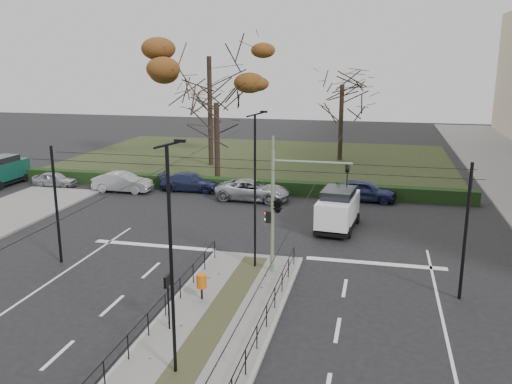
% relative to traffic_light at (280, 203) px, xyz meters
% --- Properties ---
extents(ground, '(140.00, 140.00, 0.00)m').
position_rel_traffic_light_xyz_m(ground, '(-1.51, -2.91, -3.55)').
color(ground, black).
rests_on(ground, ground).
extents(median_island, '(4.40, 15.00, 0.14)m').
position_rel_traffic_light_xyz_m(median_island, '(-1.51, -5.41, -3.48)').
color(median_island, slate).
rests_on(median_island, ground).
extents(park, '(38.00, 26.00, 0.10)m').
position_rel_traffic_light_xyz_m(park, '(-7.51, 29.09, -3.50)').
color(park, '#263018').
rests_on(park, ground).
extents(hedge, '(38.00, 1.00, 1.00)m').
position_rel_traffic_light_xyz_m(hedge, '(-7.51, 15.69, -3.05)').
color(hedge, black).
rests_on(hedge, ground).
extents(median_railing, '(4.14, 13.24, 0.92)m').
position_rel_traffic_light_xyz_m(median_railing, '(-1.51, -5.51, -2.57)').
color(median_railing, black).
rests_on(median_railing, median_island).
extents(catenary, '(20.00, 34.00, 6.00)m').
position_rel_traffic_light_xyz_m(catenary, '(-1.51, -1.29, -0.13)').
color(catenary, black).
rests_on(catenary, ground).
extents(traffic_light, '(3.98, 2.28, 5.86)m').
position_rel_traffic_light_xyz_m(traffic_light, '(0.00, 0.00, 0.00)').
color(traffic_light, gray).
rests_on(traffic_light, median_island).
extents(litter_bin, '(0.43, 0.43, 1.10)m').
position_rel_traffic_light_xyz_m(litter_bin, '(-2.65, -3.70, -2.62)').
color(litter_bin, black).
rests_on(litter_bin, median_island).
extents(info_panel, '(0.12, 0.57, 2.18)m').
position_rel_traffic_light_xyz_m(info_panel, '(-3.01, -6.49, -1.70)').
color(info_panel, black).
rests_on(info_panel, median_island).
extents(streetlamp_median_near, '(0.64, 0.13, 7.66)m').
position_rel_traffic_light_xyz_m(streetlamp_median_near, '(-1.72, -9.15, 0.49)').
color(streetlamp_median_near, black).
rests_on(streetlamp_median_near, median_island).
extents(streetlamp_median_far, '(0.64, 0.13, 7.62)m').
position_rel_traffic_light_xyz_m(streetlamp_median_far, '(-1.26, 0.39, 0.47)').
color(streetlamp_median_far, black).
rests_on(streetlamp_median_far, median_island).
extents(parked_car_first, '(3.62, 1.65, 1.20)m').
position_rel_traffic_light_xyz_m(parked_car_first, '(-20.99, 13.91, -2.95)').
color(parked_car_first, '#9FA1A6').
rests_on(parked_car_first, ground).
extents(parked_car_second, '(4.62, 1.71, 1.51)m').
position_rel_traffic_light_xyz_m(parked_car_second, '(-14.87, 13.59, -2.79)').
color(parked_car_second, '#9FA1A6').
rests_on(parked_car_second, ground).
extents(parked_car_third, '(4.88, 2.09, 1.40)m').
position_rel_traffic_light_xyz_m(parked_car_third, '(-9.86, 15.09, -2.85)').
color(parked_car_third, '#20274B').
rests_on(parked_car_third, ground).
extents(parked_car_fourth, '(5.48, 2.69, 1.50)m').
position_rel_traffic_light_xyz_m(parked_car_fourth, '(-4.46, 13.39, -2.80)').
color(parked_car_fourth, '#9FA1A6').
rests_on(parked_car_fourth, ground).
extents(white_van, '(2.53, 4.89, 2.49)m').
position_rel_traffic_light_xyz_m(white_van, '(2.14, 7.84, -2.25)').
color(white_van, white).
rests_on(white_van, ground).
extents(green_van, '(2.02, 4.74, 2.39)m').
position_rel_traffic_light_xyz_m(green_van, '(-25.36, 13.47, -2.30)').
color(green_van, '#0C372D').
rests_on(green_van, ground).
extents(rust_tree, '(10.33, 10.33, 13.38)m').
position_rel_traffic_light_xyz_m(rust_tree, '(-11.39, 25.22, 6.72)').
color(rust_tree, black).
rests_on(rust_tree, park).
extents(bare_tree_center, '(6.28, 6.28, 9.95)m').
position_rel_traffic_light_xyz_m(bare_tree_center, '(0.51, 30.67, 3.48)').
color(bare_tree_center, black).
rests_on(bare_tree_center, park).
extents(bare_tree_near, '(6.03, 6.03, 8.60)m').
position_rel_traffic_light_xyz_m(bare_tree_near, '(-8.75, 18.67, 2.54)').
color(bare_tree_near, black).
rests_on(bare_tree_near, park).
extents(parked_car_fifth, '(4.66, 2.09, 1.56)m').
position_rel_traffic_light_xyz_m(parked_car_fifth, '(3.49, 15.00, -2.77)').
color(parked_car_fifth, '#20274B').
rests_on(parked_car_fifth, ground).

